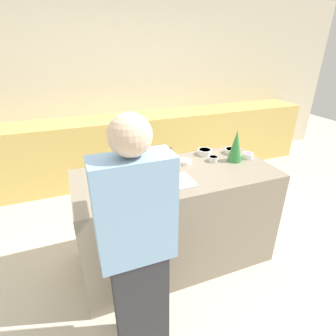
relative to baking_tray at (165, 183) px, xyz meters
name	(u,v)px	position (x,y,z in m)	size (l,w,h in m)	color
ground_plane	(176,255)	(0.16, 0.14, -0.92)	(12.00, 12.00, 0.00)	beige
wall_back	(119,88)	(0.16, 2.38, 0.38)	(8.00, 0.05, 2.60)	beige
back_cabinet_block	(128,147)	(0.16, 2.06, -0.45)	(6.00, 0.60, 0.94)	#DBBC60
kitchen_island	(176,218)	(0.16, 0.14, -0.46)	(1.72, 0.78, 0.92)	gray
baking_tray	(165,183)	(0.00, 0.00, 0.00)	(0.45, 0.26, 0.01)	silver
gingerbread_house	(165,170)	(0.00, 0.00, 0.12)	(0.20, 0.14, 0.28)	#5B2D14
decorative_tree	(236,146)	(0.76, 0.19, 0.14)	(0.13, 0.13, 0.29)	#33843D
candy_bowl_center_rear	(213,159)	(0.57, 0.25, 0.02)	(0.09, 0.09, 0.05)	silver
candy_bowl_beside_tree	(185,161)	(0.30, 0.30, 0.02)	(0.12, 0.12, 0.04)	white
candy_bowl_far_left	(205,152)	(0.57, 0.42, 0.03)	(0.14, 0.14, 0.05)	white
candy_bowl_behind_tray	(248,155)	(0.92, 0.19, 0.02)	(0.10, 0.10, 0.05)	white
candy_bowl_far_right	(231,151)	(0.84, 0.36, 0.02)	(0.13, 0.13, 0.05)	silver
cookbook	(116,172)	(-0.32, 0.33, 0.01)	(0.24, 0.18, 0.02)	#B23338
person	(137,248)	(-0.37, -0.52, -0.08)	(0.43, 0.54, 1.63)	#333338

